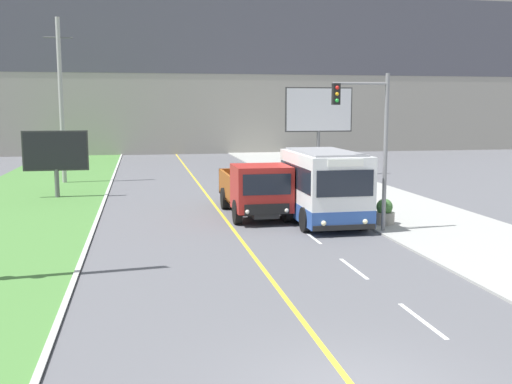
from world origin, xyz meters
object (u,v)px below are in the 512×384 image
Objects in this scene: utility_pole_far at (61,101)px; planter_round_near at (384,213)px; traffic_light_mast at (371,133)px; city_bus at (324,187)px; planter_round_second at (351,197)px; planter_round_third at (321,185)px; billboard_small at (56,152)px; billboard_large at (319,112)px; dump_truck at (257,191)px.

utility_pole_far is 9.88× the size of planter_round_near.
city_bus is at bearing 119.04° from traffic_light_mast.
utility_pole_far is at bearing 130.50° from planter_round_near.
planter_round_third is (-0.13, 4.45, -0.01)m from planter_round_second.
city_bus is 0.52× the size of utility_pole_far.
planter_round_third is at bearing -7.33° from billboard_small.
billboard_small is (-13.31, 11.99, -1.46)m from traffic_light_mast.
billboard_small is 16.04m from planter_round_second.
billboard_large is at bearing 2.78° from utility_pole_far.
billboard_large is at bearing 81.85° from planter_round_near.
billboard_large is 18.81m from billboard_small.
billboard_large is 5.61× the size of planter_round_second.
utility_pole_far is 23.22m from traffic_light_mast.
traffic_light_mast is 10.74m from planter_round_third.
dump_truck is at bearing -160.93° from planter_round_second.
traffic_light_mast is at bearing -53.71° from utility_pole_far.
billboard_large is at bearing 74.41° from planter_round_third.
planter_round_near is at bearing -89.99° from planter_round_third.
dump_truck is 1.10× the size of traffic_light_mast.
city_bus is at bearing -106.47° from planter_round_third.
city_bus is 4.94× the size of planter_round_third.
planter_round_third is (-2.62, -9.40, -4.01)m from billboard_large.
traffic_light_mast reaches higher than city_bus.
traffic_light_mast is (3.71, -3.95, 2.70)m from dump_truck.
planter_round_second is (2.50, 3.55, -1.00)m from city_bus.
utility_pole_far reaches higher than dump_truck.
city_bus reaches higher than planter_round_near.
billboard_small is 3.43× the size of planter_round_near.
traffic_light_mast is 5.82× the size of planter_round_near.
city_bus is 3.40m from traffic_light_mast.
planter_round_third is (-0.00, 8.90, 0.02)m from planter_round_near.
city_bus reaches higher than planter_round_second.
planter_round_third is at bearing 90.01° from planter_round_near.
planter_round_second is (15.03, -13.00, -4.76)m from utility_pole_far.
planter_round_near is at bearing -28.97° from dump_truck.
billboard_small reaches higher than planter_round_second.
planter_round_third is at bearing 83.35° from traffic_light_mast.
dump_truck is 12.58m from billboard_small.
planter_round_second reaches higher than planter_round_third.
dump_truck is at bearing -39.99° from billboard_small.
planter_round_third is (2.36, 8.00, -1.01)m from city_bus.
billboard_large is 1.72× the size of billboard_small.
planter_round_second is (5.03, 1.74, -0.67)m from dump_truck.
utility_pole_far reaches higher than planter_round_third.
traffic_light_mast reaches higher than billboard_small.
utility_pole_far is at bearing 150.15° from planter_round_third.
billboard_large is 18.92m from planter_round_near.
planter_round_near is (1.18, 1.24, -3.39)m from traffic_light_mast.
planter_round_second is at bearing 54.91° from city_bus.
planter_round_second is at bearing -88.32° from planter_round_third.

